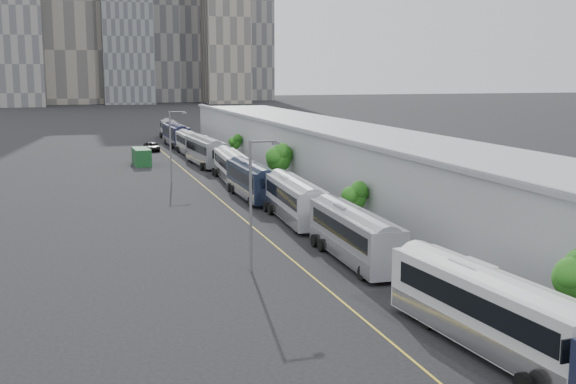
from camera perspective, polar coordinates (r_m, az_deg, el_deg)
name	(u,v)px	position (r m, az deg, el deg)	size (l,w,h in m)	color
sidewalk	(403,236)	(57.97, 9.07, -3.48)	(10.00, 170.00, 0.12)	gray
lane_line	(276,246)	(54.30, -0.98, -4.29)	(0.12, 160.00, 0.02)	gold
depot	(449,191)	(59.14, 12.64, 0.08)	(12.45, 160.40, 7.20)	gray
bus_2	(488,317)	(35.40, 15.54, -9.50)	(3.89, 13.36, 3.85)	silver
bus_3	(354,239)	(49.88, 5.24, -3.75)	(2.89, 12.63, 3.67)	slate
bus_4	(294,203)	(63.00, 0.51, -0.90)	(3.30, 13.02, 3.77)	#A0A2A9
bus_5	(251,183)	(74.50, -2.91, 0.68)	(2.83, 12.67, 3.70)	black
bus_6	(231,168)	(87.38, -4.55, 1.93)	(3.30, 12.45, 3.60)	white
bus_7	(205,154)	(101.31, -6.57, 3.04)	(3.38, 13.88, 4.02)	slate
bus_8	(189,145)	(115.01, -7.79, 3.69)	(2.78, 12.42, 3.62)	#A4A7AE
bus_9	(176,137)	(128.92, -8.84, 4.34)	(3.07, 13.56, 3.95)	black
bus_10	(170,131)	(142.38, -9.32, 4.76)	(3.16, 12.76, 3.70)	#B1B2B4
tree_1	(574,273)	(35.60, 21.65, -5.95)	(1.93, 1.93, 4.87)	black
tree_2	(354,196)	(58.41, 5.25, -0.32)	(1.94, 1.94, 4.03)	black
tree_3	(278,156)	(77.57, -0.76, 2.87)	(2.69, 2.69, 5.38)	black
tree_4	(235,143)	(100.62, -4.19, 3.92)	(1.53, 1.53, 4.07)	black
street_lamp_near	(254,196)	(46.59, -2.74, -0.33)	(2.04, 0.22, 8.64)	#59595E
street_lamp_far	(172,142)	(85.24, -9.15, 3.95)	(2.04, 0.22, 8.46)	#59595E
shipping_container	(141,157)	(103.42, -11.50, 2.75)	(2.13, 5.77, 2.35)	#123C1B
suv	(152,147)	(121.37, -10.73, 3.54)	(2.48, 5.38, 1.49)	black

